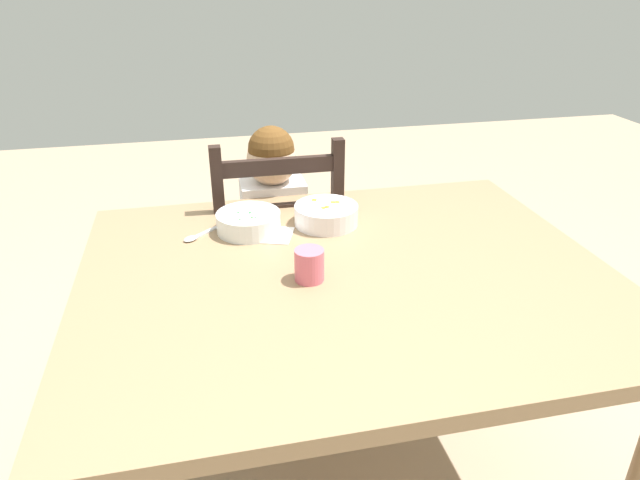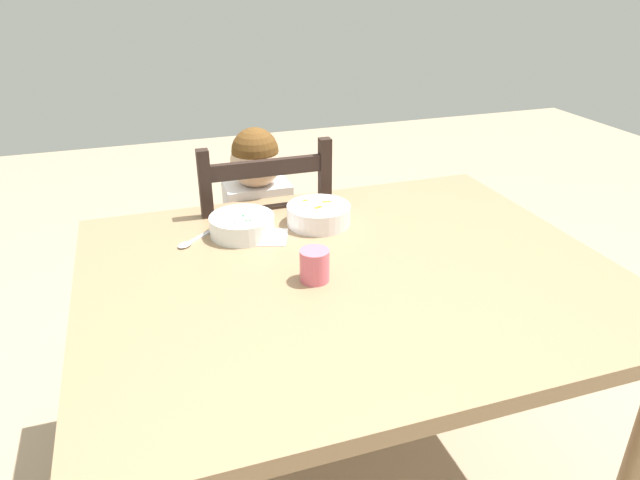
{
  "view_description": "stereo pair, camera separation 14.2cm",
  "coord_description": "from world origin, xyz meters",
  "px_view_note": "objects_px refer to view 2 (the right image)",
  "views": [
    {
      "loc": [
        -0.34,
        -1.22,
        1.46
      ],
      "look_at": [
        -0.05,
        0.09,
        0.81
      ],
      "focal_mm": 32.03,
      "sensor_mm": 36.0,
      "label": 1
    },
    {
      "loc": [
        -0.48,
        -1.19,
        1.46
      ],
      "look_at": [
        -0.05,
        0.09,
        0.81
      ],
      "focal_mm": 32.03,
      "sensor_mm": 36.0,
      "label": 2
    }
  ],
  "objects_px": {
    "dining_table": "(349,300)",
    "bowl_of_carrots": "(319,214)",
    "spoon": "(190,242)",
    "drinking_cup": "(315,265)",
    "child_figure": "(260,224)",
    "bowl_of_peas": "(242,225)",
    "dining_chair": "(262,268)"
  },
  "relations": [
    {
      "from": "dining_table",
      "to": "drinking_cup",
      "type": "distance_m",
      "value": 0.17
    },
    {
      "from": "dining_chair",
      "to": "spoon",
      "type": "relative_size",
      "value": 8.33
    },
    {
      "from": "drinking_cup",
      "to": "dining_chair",
      "type": "bearing_deg",
      "value": 90.06
    },
    {
      "from": "dining_table",
      "to": "spoon",
      "type": "distance_m",
      "value": 0.47
    },
    {
      "from": "dining_chair",
      "to": "drinking_cup",
      "type": "xyz_separation_m",
      "value": [
        0.0,
        -0.61,
        0.33
      ]
    },
    {
      "from": "dining_table",
      "to": "bowl_of_peas",
      "type": "height_order",
      "value": "bowl_of_peas"
    },
    {
      "from": "dining_chair",
      "to": "child_figure",
      "type": "bearing_deg",
      "value": -88.2
    },
    {
      "from": "dining_chair",
      "to": "bowl_of_carrots",
      "type": "bearing_deg",
      "value": -68.85
    },
    {
      "from": "dining_chair",
      "to": "spoon",
      "type": "height_order",
      "value": "dining_chair"
    },
    {
      "from": "bowl_of_peas",
      "to": "drinking_cup",
      "type": "relative_size",
      "value": 2.27
    },
    {
      "from": "dining_chair",
      "to": "bowl_of_carrots",
      "type": "distance_m",
      "value": 0.45
    },
    {
      "from": "bowl_of_carrots",
      "to": "dining_table",
      "type": "bearing_deg",
      "value": -92.36
    },
    {
      "from": "child_figure",
      "to": "spoon",
      "type": "height_order",
      "value": "child_figure"
    },
    {
      "from": "child_figure",
      "to": "drinking_cup",
      "type": "distance_m",
      "value": 0.62
    },
    {
      "from": "bowl_of_peas",
      "to": "spoon",
      "type": "bearing_deg",
      "value": -175.06
    },
    {
      "from": "dining_table",
      "to": "bowl_of_carrots",
      "type": "height_order",
      "value": "bowl_of_carrots"
    },
    {
      "from": "child_figure",
      "to": "spoon",
      "type": "xyz_separation_m",
      "value": [
        -0.27,
        -0.3,
        0.11
      ]
    },
    {
      "from": "dining_table",
      "to": "child_figure",
      "type": "xyz_separation_m",
      "value": [
        -0.1,
        0.58,
        -0.02
      ]
    },
    {
      "from": "child_figure",
      "to": "bowl_of_peas",
      "type": "distance_m",
      "value": 0.34
    },
    {
      "from": "dining_table",
      "to": "bowl_of_peas",
      "type": "relative_size",
      "value": 7.24
    },
    {
      "from": "dining_chair",
      "to": "bowl_of_carrots",
      "type": "xyz_separation_m",
      "value": [
        0.12,
        -0.3,
        0.32
      ]
    },
    {
      "from": "bowl_of_peas",
      "to": "dining_table",
      "type": "bearing_deg",
      "value": -53.02
    },
    {
      "from": "bowl_of_peas",
      "to": "bowl_of_carrots",
      "type": "distance_m",
      "value": 0.23
    },
    {
      "from": "bowl_of_carrots",
      "to": "spoon",
      "type": "bearing_deg",
      "value": -178.01
    },
    {
      "from": "spoon",
      "to": "drinking_cup",
      "type": "height_order",
      "value": "drinking_cup"
    },
    {
      "from": "dining_chair",
      "to": "spoon",
      "type": "distance_m",
      "value": 0.5
    },
    {
      "from": "bowl_of_carrots",
      "to": "spoon",
      "type": "xyz_separation_m",
      "value": [
        -0.38,
        -0.01,
        -0.03
      ]
    },
    {
      "from": "dining_table",
      "to": "drinking_cup",
      "type": "bearing_deg",
      "value": -166.78
    },
    {
      "from": "child_figure",
      "to": "bowl_of_carrots",
      "type": "bearing_deg",
      "value": -68.44
    },
    {
      "from": "drinking_cup",
      "to": "dining_table",
      "type": "bearing_deg",
      "value": 13.22
    },
    {
      "from": "bowl_of_carrots",
      "to": "drinking_cup",
      "type": "distance_m",
      "value": 0.33
    },
    {
      "from": "dining_table",
      "to": "dining_chair",
      "type": "xyz_separation_m",
      "value": [
        -0.1,
        0.59,
        -0.19
      ]
    }
  ]
}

